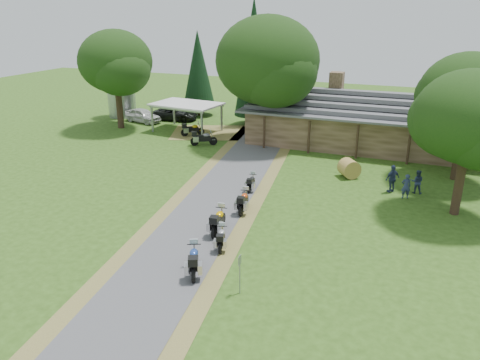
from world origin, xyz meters
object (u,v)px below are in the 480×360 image
at_px(motorcycle_carport_b, 204,137).
at_px(lodge, 366,118).
at_px(motorcycle_row_d, 244,200).
at_px(motorcycle_row_e, 251,182).
at_px(carport, 187,117).
at_px(car_dark_suv, 175,111).
at_px(motorcycle_row_a, 194,259).
at_px(motorcycle_carport_a, 193,129).
at_px(silo, 121,89).
at_px(motorcycle_row_b, 221,237).
at_px(car_white_sedan, 143,114).
at_px(motorcycle_row_c, 218,220).
at_px(hay_bale, 349,168).

bearing_deg(motorcycle_carport_b, lodge, -6.84).
relative_size(motorcycle_row_d, motorcycle_row_e, 1.19).
height_order(lodge, motorcycle_row_e, lodge).
height_order(lodge, carport, lodge).
height_order(car_dark_suv, motorcycle_row_e, car_dark_suv).
xyz_separation_m(motorcycle_row_a, motorcycle_carport_a, (-11.53, 22.25, -0.02)).
bearing_deg(silo, motorcycle_carport_b, -28.12).
height_order(motorcycle_row_b, motorcycle_carport_b, motorcycle_carport_b).
relative_size(car_white_sedan, motorcycle_row_d, 2.82).
bearing_deg(motorcycle_row_a, lodge, -34.83).
bearing_deg(motorcycle_row_e, motorcycle_row_c, 175.96).
distance_m(motorcycle_row_b, motorcycle_carport_a, 22.76).
height_order(carport, motorcycle_row_d, carport).
xyz_separation_m(car_dark_suv, hay_bale, (20.92, -11.58, -0.36)).
bearing_deg(motorcycle_row_a, hay_bale, -40.94).
bearing_deg(motorcycle_row_b, motorcycle_row_c, 10.47).
height_order(lodge, motorcycle_row_d, lodge).
bearing_deg(car_white_sedan, motorcycle_carport_a, -97.51).
xyz_separation_m(silo, carport, (10.07, -3.37, -1.72)).
distance_m(carport, car_white_sedan, 6.54).
bearing_deg(car_dark_suv, motorcycle_carport_a, -144.39).
height_order(car_white_sedan, motorcycle_row_a, car_white_sedan).
bearing_deg(hay_bale, motorcycle_row_e, -138.86).
xyz_separation_m(car_white_sedan, motorcycle_row_a, (19.13, -25.32, -0.23)).
bearing_deg(hay_bale, motorcycle_row_b, -108.12).
xyz_separation_m(silo, motorcycle_row_a, (22.89, -27.00, -2.41)).
relative_size(carport, motorcycle_row_d, 3.25).
xyz_separation_m(lodge, motorcycle_carport_b, (-13.33, -5.63, -1.72)).
height_order(motorcycle_row_e, hay_bale, hay_bale).
bearing_deg(motorcycle_row_c, motorcycle_row_e, -3.86).
relative_size(carport, car_white_sedan, 1.15).
bearing_deg(car_dark_suv, car_white_sedan, 122.08).
distance_m(carport, car_dark_suv, 5.31).
relative_size(motorcycle_row_c, motorcycle_carport_b, 1.00).
bearing_deg(motorcycle_row_a, motorcycle_carport_a, 2.22).
bearing_deg(carport, motorcycle_carport_b, -40.53).
xyz_separation_m(carport, car_white_sedan, (-6.30, 1.69, -0.47)).
xyz_separation_m(silo, motorcycle_row_e, (21.67, -16.06, -2.55)).
bearing_deg(motorcycle_carport_b, motorcycle_row_a, -95.02).
xyz_separation_m(silo, motorcycle_carport_a, (11.36, -4.75, -2.42)).
bearing_deg(motorcycle_row_b, lodge, -28.74).
xyz_separation_m(silo, car_dark_suv, (6.48, 0.54, -2.08)).
distance_m(car_white_sedan, motorcycle_row_c, 27.96).
bearing_deg(motorcycle_row_e, motorcycle_row_a, 177.68).
bearing_deg(motorcycle_carport_b, motorcycle_row_e, -77.70).
bearing_deg(motorcycle_row_e, car_dark_suv, 33.76).
height_order(silo, motorcycle_row_b, silo).
relative_size(silo, motorcycle_row_a, 3.00).
relative_size(car_white_sedan, motorcycle_row_b, 3.31).
relative_size(motorcycle_row_b, motorcycle_row_e, 1.01).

